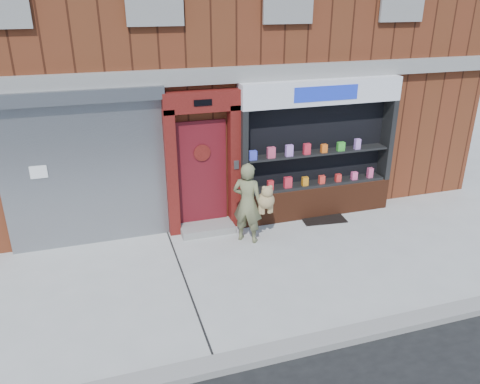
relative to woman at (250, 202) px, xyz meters
name	(u,v)px	position (x,y,z in m)	size (l,w,h in m)	color
ground	(270,267)	(0.03, -1.07, -0.83)	(80.00, 80.00, 0.00)	#9E9E99
curb	(324,341)	(0.03, -3.22, -0.77)	(60.00, 0.30, 0.12)	gray
building	(191,18)	(0.03, 4.92, 3.17)	(12.00, 8.16, 8.00)	#5D2715
shutter_bay	(84,161)	(-2.98, 0.86, 0.89)	(3.10, 0.30, 3.04)	gray
red_door_bay	(203,163)	(-0.72, 0.79, 0.63)	(1.52, 0.58, 2.90)	#490E0C
pharmacy_bay	(317,156)	(1.77, 0.74, 0.54)	(3.50, 0.41, 3.00)	#562614
woman	(250,202)	(0.00, 0.00, 0.00)	(0.86, 0.68, 1.64)	#6B6C47
doormat	(322,217)	(1.86, 0.48, -0.82)	(0.94, 0.66, 0.02)	black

